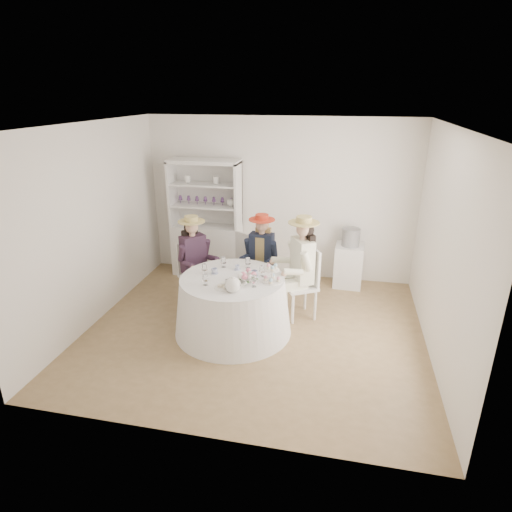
# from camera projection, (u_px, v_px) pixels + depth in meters

# --- Properties ---
(ground) EXTENTS (4.50, 4.50, 0.00)m
(ground) POSITION_uv_depth(u_px,v_px,m) (254.00, 330.00, 5.87)
(ground) COLOR olive
(ground) RESTS_ON ground
(ceiling) EXTENTS (4.50, 4.50, 0.00)m
(ceiling) POSITION_uv_depth(u_px,v_px,m) (254.00, 125.00, 4.89)
(ceiling) COLOR white
(ceiling) RESTS_ON wall_back
(wall_back) EXTENTS (4.50, 0.00, 4.50)m
(wall_back) POSITION_uv_depth(u_px,v_px,m) (279.00, 200.00, 7.20)
(wall_back) COLOR white
(wall_back) RESTS_ON ground
(wall_front) EXTENTS (4.50, 0.00, 4.50)m
(wall_front) POSITION_uv_depth(u_px,v_px,m) (204.00, 312.00, 3.55)
(wall_front) COLOR white
(wall_front) RESTS_ON ground
(wall_left) EXTENTS (0.00, 4.50, 4.50)m
(wall_left) POSITION_uv_depth(u_px,v_px,m) (93.00, 226.00, 5.81)
(wall_left) COLOR white
(wall_left) RESTS_ON ground
(wall_right) EXTENTS (0.00, 4.50, 4.50)m
(wall_right) POSITION_uv_depth(u_px,v_px,m) (444.00, 249.00, 4.94)
(wall_right) COLOR white
(wall_right) RESTS_ON ground
(tea_table) EXTENTS (1.57, 1.57, 0.79)m
(tea_table) POSITION_uv_depth(u_px,v_px,m) (233.00, 305.00, 5.71)
(tea_table) COLOR white
(tea_table) RESTS_ON ground
(hutch) EXTENTS (1.36, 0.88, 2.02)m
(hutch) POSITION_uv_depth(u_px,v_px,m) (207.00, 235.00, 7.45)
(hutch) COLOR silver
(hutch) RESTS_ON ground
(side_table) EXTENTS (0.47, 0.47, 0.71)m
(side_table) POSITION_uv_depth(u_px,v_px,m) (348.00, 265.00, 7.10)
(side_table) COLOR silver
(side_table) RESTS_ON ground
(hatbox) EXTENTS (0.31, 0.31, 0.29)m
(hatbox) POSITION_uv_depth(u_px,v_px,m) (351.00, 237.00, 6.92)
(hatbox) COLOR black
(hatbox) RESTS_ON side_table
(guest_left) EXTENTS (0.59, 0.58, 1.39)m
(guest_left) POSITION_uv_depth(u_px,v_px,m) (194.00, 256.00, 6.32)
(guest_left) COLOR silver
(guest_left) RESTS_ON ground
(guest_mid) EXTENTS (0.51, 0.53, 1.38)m
(guest_mid) POSITION_uv_depth(u_px,v_px,m) (261.00, 253.00, 6.44)
(guest_mid) COLOR silver
(guest_mid) RESTS_ON ground
(guest_right) EXTENTS (0.64, 0.59, 1.50)m
(guest_right) POSITION_uv_depth(u_px,v_px,m) (301.00, 262.00, 5.92)
(guest_right) COLOR silver
(guest_right) RESTS_ON ground
(spare_chair) EXTENTS (0.58, 0.58, 1.01)m
(spare_chair) POSITION_uv_depth(u_px,v_px,m) (250.00, 260.00, 6.82)
(spare_chair) COLOR silver
(spare_chair) RESTS_ON ground
(teacup_a) EXTENTS (0.10, 0.10, 0.07)m
(teacup_a) POSITION_uv_depth(u_px,v_px,m) (214.00, 271.00, 5.68)
(teacup_a) COLOR white
(teacup_a) RESTS_ON tea_table
(teacup_b) EXTENTS (0.08, 0.08, 0.06)m
(teacup_b) POSITION_uv_depth(u_px,v_px,m) (237.00, 268.00, 5.81)
(teacup_b) COLOR white
(teacup_b) RESTS_ON tea_table
(teacup_c) EXTENTS (0.11, 0.11, 0.08)m
(teacup_c) POSITION_uv_depth(u_px,v_px,m) (254.00, 274.00, 5.59)
(teacup_c) COLOR white
(teacup_c) RESTS_ON tea_table
(flower_bowl) EXTENTS (0.29, 0.29, 0.06)m
(flower_bowl) POSITION_uv_depth(u_px,v_px,m) (248.00, 279.00, 5.46)
(flower_bowl) COLOR white
(flower_bowl) RESTS_ON tea_table
(flower_arrangement) EXTENTS (0.20, 0.20, 0.07)m
(flower_arrangement) POSITION_uv_depth(u_px,v_px,m) (247.00, 275.00, 5.42)
(flower_arrangement) COLOR pink
(flower_arrangement) RESTS_ON tea_table
(table_teapot) EXTENTS (0.28, 0.20, 0.21)m
(table_teapot) POSITION_uv_depth(u_px,v_px,m) (233.00, 285.00, 5.16)
(table_teapot) COLOR white
(table_teapot) RESTS_ON tea_table
(sandwich_plate) EXTENTS (0.24, 0.24, 0.05)m
(sandwich_plate) POSITION_uv_depth(u_px,v_px,m) (224.00, 287.00, 5.28)
(sandwich_plate) COLOR white
(sandwich_plate) RESTS_ON tea_table
(cupcake_stand) EXTENTS (0.25, 0.25, 0.23)m
(cupcake_stand) POSITION_uv_depth(u_px,v_px,m) (272.00, 276.00, 5.42)
(cupcake_stand) COLOR white
(cupcake_stand) RESTS_ON tea_table
(stemware_set) EXTENTS (0.83, 0.84, 0.15)m
(stemware_set) POSITION_uv_depth(u_px,v_px,m) (232.00, 273.00, 5.54)
(stemware_set) COLOR white
(stemware_set) RESTS_ON tea_table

